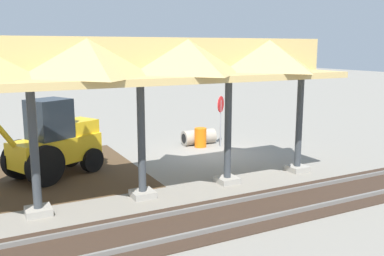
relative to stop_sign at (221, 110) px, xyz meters
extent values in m
plane|color=gray|center=(1.05, 1.03, -1.72)|extent=(120.00, 120.00, 0.00)
cube|color=#4C3823|center=(9.35, 0.79, -1.72)|extent=(9.34, 7.00, 0.01)
cube|color=#9E998E|center=(-0.48, 4.82, -1.62)|extent=(0.70, 0.70, 0.20)
cylinder|color=#383D42|center=(-0.48, 4.82, 0.08)|extent=(0.24, 0.24, 3.60)
cube|color=#9E998E|center=(2.62, 4.82, -1.62)|extent=(0.70, 0.70, 0.20)
cylinder|color=#383D42|center=(2.62, 4.82, 0.08)|extent=(0.24, 0.24, 3.60)
cube|color=#9E998E|center=(5.73, 4.82, -1.62)|extent=(0.70, 0.70, 0.20)
cylinder|color=#383D42|center=(5.73, 4.82, 0.08)|extent=(0.24, 0.24, 3.60)
cube|color=#9E998E|center=(8.83, 4.82, -1.62)|extent=(0.70, 0.70, 0.20)
cylinder|color=#383D42|center=(8.83, 4.82, 0.08)|extent=(0.24, 0.24, 3.60)
cube|color=tan|center=(5.73, 4.82, 1.98)|extent=(13.62, 3.20, 0.20)
cube|color=tan|center=(5.73, 4.82, 2.63)|extent=(13.62, 0.20, 1.10)
pyramid|color=tan|center=(1.07, 4.82, 2.63)|extent=(2.79, 3.20, 1.10)
pyramid|color=tan|center=(4.18, 4.82, 2.63)|extent=(2.79, 3.20, 1.10)
pyramid|color=tan|center=(7.28, 4.82, 2.63)|extent=(2.79, 3.20, 1.10)
cube|color=slate|center=(1.05, 6.67, -1.64)|extent=(60.00, 0.08, 0.15)
cube|color=slate|center=(1.05, 8.10, -1.64)|extent=(60.00, 0.08, 0.15)
cube|color=#38281E|center=(1.05, 7.38, -1.70)|extent=(60.00, 2.58, 0.03)
cylinder|color=gray|center=(0.00, 0.00, -0.62)|extent=(0.06, 0.06, 2.19)
cylinder|color=red|center=(0.00, 0.00, 0.28)|extent=(0.62, 0.49, 0.76)
cube|color=yellow|center=(7.68, 1.25, -0.75)|extent=(3.44, 2.58, 0.90)
cube|color=#1E262D|center=(7.86, 1.34, 0.40)|extent=(1.68, 1.63, 1.40)
cube|color=yellow|center=(6.77, 0.79, -0.05)|extent=(1.52, 1.49, 0.50)
cylinder|color=black|center=(8.86, 1.03, -1.02)|extent=(1.39, 0.89, 1.40)
cylinder|color=black|center=(8.23, 2.31, -1.02)|extent=(1.39, 0.89, 1.40)
cylinder|color=black|center=(7.00, 0.18, -1.27)|extent=(0.94, 0.67, 0.90)
cylinder|color=black|center=(6.42, 1.35, -1.27)|extent=(0.94, 0.67, 0.90)
cylinder|color=#9E9384|center=(0.69, -0.86, -1.36)|extent=(1.60, 0.74, 0.71)
cylinder|color=black|center=(1.49, -0.87, -1.36)|extent=(0.03, 0.46, 0.46)
cylinder|color=orange|center=(0.88, -0.34, -1.27)|extent=(0.56, 0.56, 0.90)
camera|label=1|loc=(10.20, 16.84, 2.90)|focal=40.00mm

